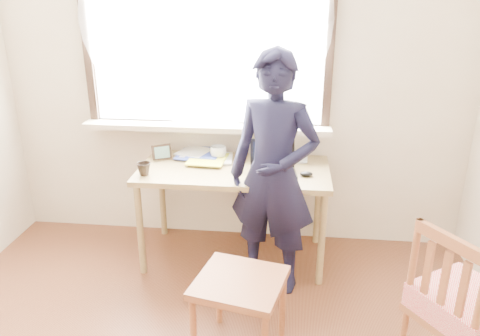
# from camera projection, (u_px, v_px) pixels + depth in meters

# --- Properties ---
(room_shell) EXTENTS (3.52, 4.02, 2.61)m
(room_shell) POSITION_uv_depth(u_px,v_px,m) (165.00, 67.00, 1.64)
(room_shell) COLOR beige
(room_shell) RESTS_ON ground
(desk) EXTENTS (1.33, 0.67, 0.71)m
(desk) POSITION_uv_depth(u_px,v_px,m) (234.00, 178.00, 3.32)
(desk) COLOR olive
(desk) RESTS_ON ground
(laptop) EXTENTS (0.34, 0.29, 0.21)m
(laptop) POSITION_uv_depth(u_px,v_px,m) (273.00, 165.00, 3.21)
(laptop) COLOR black
(laptop) RESTS_ON desk
(mug_white) EXTENTS (0.17, 0.17, 0.10)m
(mug_white) POSITION_uv_depth(u_px,v_px,m) (218.00, 152.00, 3.46)
(mug_white) COLOR white
(mug_white) RESTS_ON desk
(mug_dark) EXTENTS (0.11, 0.11, 0.09)m
(mug_dark) POSITION_uv_depth(u_px,v_px,m) (144.00, 169.00, 3.15)
(mug_dark) COLOR black
(mug_dark) RESTS_ON desk
(mouse) EXTENTS (0.09, 0.06, 0.03)m
(mouse) POSITION_uv_depth(u_px,v_px,m) (306.00, 174.00, 3.14)
(mouse) COLOR black
(mouse) RESTS_ON desk
(desk_clutter) EXTENTS (0.70, 0.43, 0.03)m
(desk_clutter) POSITION_uv_depth(u_px,v_px,m) (198.00, 155.00, 3.49)
(desk_clutter) COLOR white
(desk_clutter) RESTS_ON desk
(book_a) EXTENTS (0.23, 0.30, 0.03)m
(book_a) POSITION_uv_depth(u_px,v_px,m) (184.00, 152.00, 3.56)
(book_a) COLOR white
(book_a) RESTS_ON desk
(book_b) EXTENTS (0.18, 0.24, 0.02)m
(book_b) POSITION_uv_depth(u_px,v_px,m) (285.00, 157.00, 3.48)
(book_b) COLOR white
(book_b) RESTS_ON desk
(picture_frame) EXTENTS (0.13, 0.08, 0.11)m
(picture_frame) POSITION_uv_depth(u_px,v_px,m) (162.00, 153.00, 3.42)
(picture_frame) COLOR black
(picture_frame) RESTS_ON desk
(work_chair) EXTENTS (0.53, 0.52, 0.46)m
(work_chair) POSITION_uv_depth(u_px,v_px,m) (240.00, 291.00, 2.49)
(work_chair) COLOR brown
(work_chair) RESTS_ON ground
(side_chair) EXTENTS (0.56, 0.57, 0.90)m
(side_chair) POSITION_uv_depth(u_px,v_px,m) (462.00, 307.00, 2.23)
(side_chair) COLOR brown
(side_chair) RESTS_ON ground
(person) EXTENTS (0.66, 0.53, 1.58)m
(person) POSITION_uv_depth(u_px,v_px,m) (273.00, 175.00, 2.95)
(person) COLOR black
(person) RESTS_ON ground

